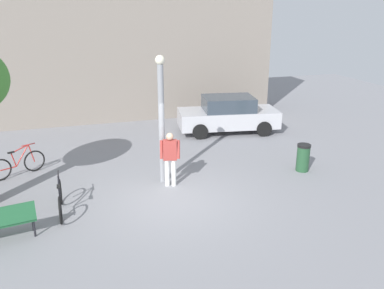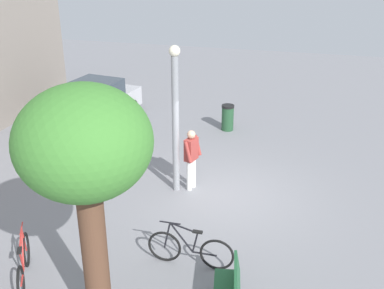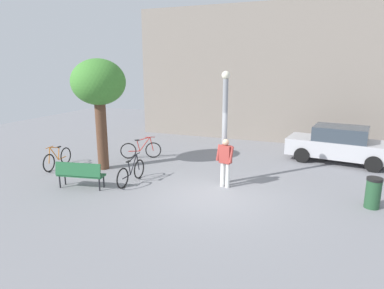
# 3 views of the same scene
# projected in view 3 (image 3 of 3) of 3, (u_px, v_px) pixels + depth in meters

# --- Properties ---
(ground_plane) EXTENTS (36.00, 36.00, 0.00)m
(ground_plane) POSITION_uv_depth(u_px,v_px,m) (212.00, 196.00, 10.56)
(ground_plane) COLOR gray
(building_facade) EXTENTS (14.30, 2.00, 7.20)m
(building_facade) POSITION_uv_depth(u_px,v_px,m) (266.00, 74.00, 18.35)
(building_facade) COLOR gray
(building_facade) RESTS_ON ground_plane
(lamppost) EXTENTS (0.28, 0.28, 3.87)m
(lamppost) POSITION_uv_depth(u_px,v_px,m) (225.00, 124.00, 11.29)
(lamppost) COLOR gray
(lamppost) RESTS_ON ground_plane
(person_by_lamppost) EXTENTS (0.63, 0.40, 1.67)m
(person_by_lamppost) POSITION_uv_depth(u_px,v_px,m) (225.00, 160.00, 11.16)
(person_by_lamppost) COLOR white
(person_by_lamppost) RESTS_ON ground_plane
(park_bench) EXTENTS (1.66, 0.75, 0.92)m
(park_bench) POSITION_uv_depth(u_px,v_px,m) (80.00, 173.00, 11.11)
(park_bench) COLOR #236038
(park_bench) RESTS_ON ground_plane
(plaza_tree) EXTENTS (2.05, 2.05, 4.30)m
(plaza_tree) POSITION_uv_depth(u_px,v_px,m) (99.00, 85.00, 12.65)
(plaza_tree) COLOR brown
(plaza_tree) RESTS_ON ground_plane
(bicycle_black) EXTENTS (0.08, 1.81, 0.97)m
(bicycle_black) POSITION_uv_depth(u_px,v_px,m) (131.00, 173.00, 11.66)
(bicycle_black) COLOR black
(bicycle_black) RESTS_ON ground_plane
(bicycle_orange) EXTENTS (0.30, 1.80, 0.97)m
(bicycle_orange) POSITION_uv_depth(u_px,v_px,m) (57.00, 159.00, 13.42)
(bicycle_orange) COLOR black
(bicycle_orange) RESTS_ON ground_plane
(bicycle_red) EXTENTS (1.62, 0.90, 0.97)m
(bicycle_red) POSITION_uv_depth(u_px,v_px,m) (141.00, 150.00, 14.83)
(bicycle_red) COLOR black
(bicycle_red) RESTS_ON ground_plane
(parked_car_silver) EXTENTS (4.40, 2.29, 1.55)m
(parked_car_silver) POSITION_uv_depth(u_px,v_px,m) (339.00, 144.00, 14.13)
(parked_car_silver) COLOR #B7B7BC
(parked_car_silver) RESTS_ON ground_plane
(trash_bin) EXTENTS (0.44, 0.44, 0.91)m
(trash_bin) POSITION_uv_depth(u_px,v_px,m) (373.00, 193.00, 9.60)
(trash_bin) COLOR #234C2D
(trash_bin) RESTS_ON ground_plane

